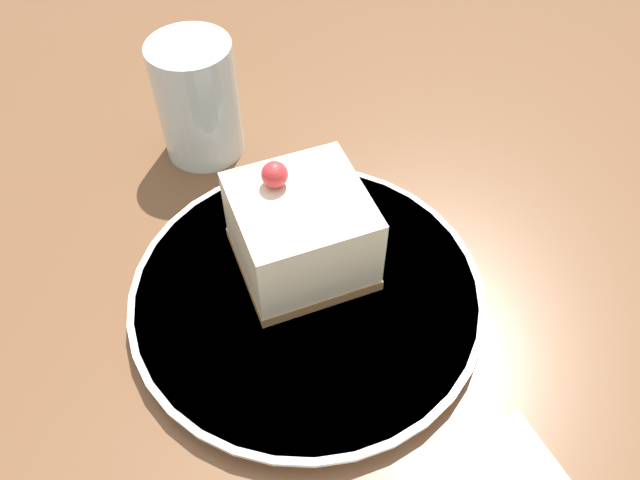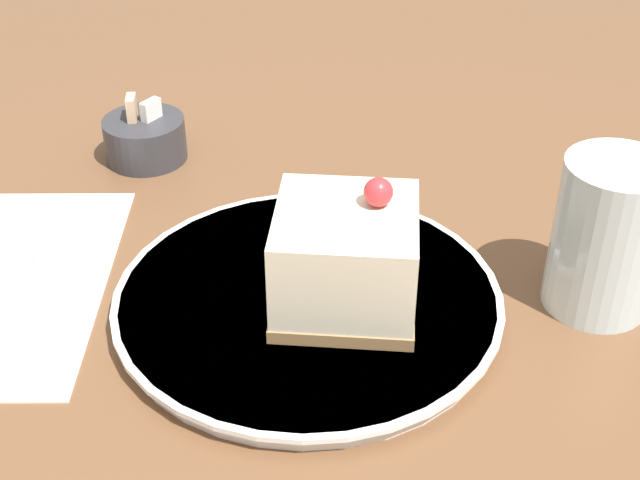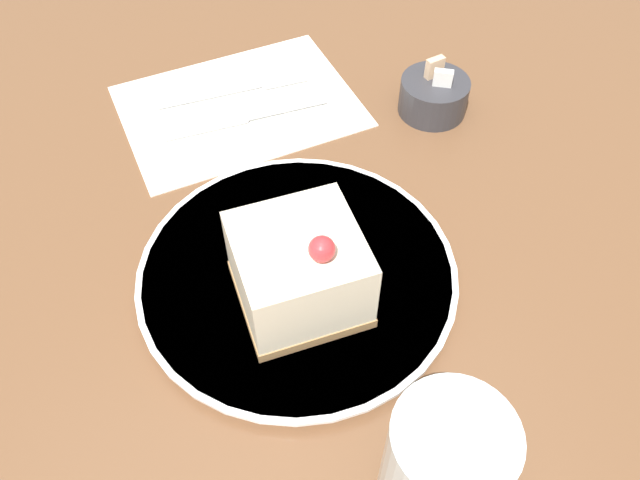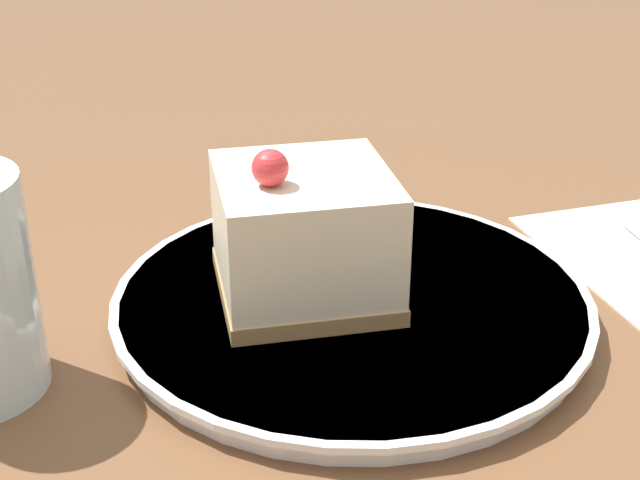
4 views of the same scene
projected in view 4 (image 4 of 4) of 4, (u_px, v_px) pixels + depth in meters
name	position (u px, v px, depth m)	size (l,w,h in m)	color
ground_plane	(308.00, 339.00, 0.50)	(4.00, 4.00, 0.00)	brown
plate	(352.00, 302.00, 0.52)	(0.28, 0.28, 0.02)	white
cake_slice	(298.00, 235.00, 0.50)	(0.11, 0.11, 0.09)	#9E7547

